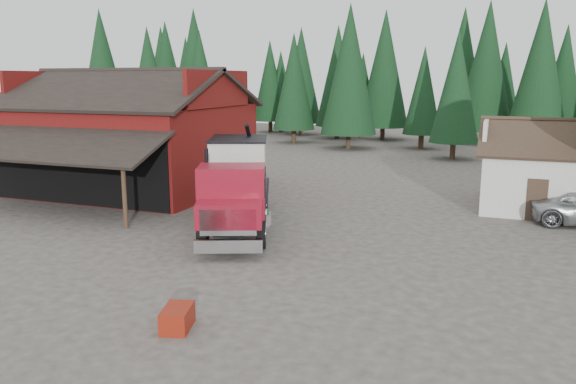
% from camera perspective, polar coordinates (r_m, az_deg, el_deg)
% --- Properties ---
extents(ground, '(120.00, 120.00, 0.00)m').
position_cam_1_polar(ground, '(21.47, -7.43, -6.38)').
color(ground, '#413833').
rests_on(ground, ground).
extents(red_barn, '(12.80, 13.63, 7.18)m').
position_cam_1_polar(red_barn, '(34.99, -15.75, 4.69)').
color(red_barn, maroon).
rests_on(red_barn, ground).
extents(farmhouse, '(8.60, 6.42, 4.65)m').
position_cam_1_polar(farmhouse, '(31.45, 26.53, 1.32)').
color(farmhouse, silver).
rests_on(farmhouse, ground).
extents(conifer_backdrop, '(76.00, 16.00, 16.00)m').
position_cam_1_polar(conifer_backdrop, '(61.08, 11.70, 5.04)').
color(conifer_backdrop, black).
rests_on(conifer_backdrop, ground).
extents(near_pine_a, '(4.40, 4.40, 11.40)m').
position_cam_1_polar(near_pine_a, '(55.89, -13.94, 10.94)').
color(near_pine_a, '#382619').
rests_on(near_pine_a, ground).
extents(near_pine_b, '(3.96, 3.96, 10.40)m').
position_cam_1_polar(near_pine_b, '(48.08, 16.73, 10.18)').
color(near_pine_b, '#382619').
rests_on(near_pine_b, ground).
extents(near_pine_d, '(5.28, 5.28, 13.40)m').
position_cam_1_polar(near_pine_d, '(53.75, 6.27, 12.27)').
color(near_pine_d, '#382619').
rests_on(near_pine_d, ground).
extents(feed_truck, '(6.16, 10.10, 4.45)m').
position_cam_1_polar(feed_truck, '(24.90, -5.21, 1.08)').
color(feed_truck, black).
rests_on(feed_truck, ground).
extents(equip_box, '(0.98, 1.25, 0.60)m').
position_cam_1_polar(equip_box, '(15.52, -11.18, -12.46)').
color(equip_box, maroon).
rests_on(equip_box, ground).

